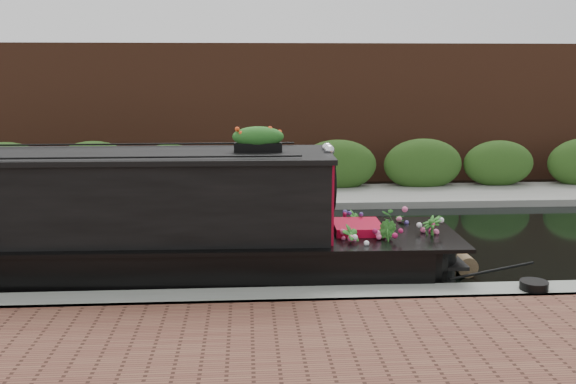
{
  "coord_description": "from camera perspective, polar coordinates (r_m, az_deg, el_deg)",
  "views": [
    {
      "loc": [
        -0.32,
        -11.78,
        3.38
      ],
      "look_at": [
        0.41,
        -0.6,
        1.16
      ],
      "focal_mm": 40.0,
      "sensor_mm": 36.0,
      "label": 1
    }
  ],
  "objects": [
    {
      "name": "near_bank_coping",
      "position": [
        9.13,
        -1.48,
        -10.53
      ],
      "size": [
        40.0,
        0.6,
        0.5
      ],
      "primitive_type": "cube",
      "color": "gray",
      "rests_on": "ground"
    },
    {
      "name": "far_brick_wall",
      "position": [
        19.28,
        -2.72,
        1.09
      ],
      "size": [
        40.0,
        1.0,
        8.0
      ],
      "primitive_type": "cube",
      "color": "#562E1D",
      "rests_on": "ground"
    },
    {
      "name": "ground",
      "position": [
        12.26,
        -2.1,
        -4.82
      ],
      "size": [
        80.0,
        80.0,
        0.0
      ],
      "primitive_type": "plane",
      "color": "black",
      "rests_on": "ground"
    },
    {
      "name": "far_hedge",
      "position": [
        17.21,
        -2.59,
        -0.14
      ],
      "size": [
        40.0,
        1.1,
        2.8
      ],
      "primitive_type": "cube",
      "color": "#2B511B",
      "rests_on": "ground"
    },
    {
      "name": "coiled_mooring_rope",
      "position": [
        9.84,
        21.02,
        -7.75
      ],
      "size": [
        0.4,
        0.4,
        0.12
      ],
      "primitive_type": "cylinder",
      "color": "black",
      "rests_on": "near_bank_coping"
    },
    {
      "name": "far_bank_path",
      "position": [
        16.33,
        -2.53,
        -0.76
      ],
      "size": [
        40.0,
        2.4,
        0.34
      ],
      "primitive_type": "cube",
      "color": "gray",
      "rests_on": "ground"
    },
    {
      "name": "rope_fender",
      "position": [
        10.96,
        15.42,
        -6.25
      ],
      "size": [
        0.34,
        0.38,
        0.34
      ],
      "primitive_type": "cylinder",
      "rotation": [
        1.57,
        0.0,
        0.0
      ],
      "color": "brown",
      "rests_on": "ground"
    },
    {
      "name": "narrowboat",
      "position": [
        10.53,
        -18.18,
        -3.59
      ],
      "size": [
        11.42,
        2.24,
        2.67
      ],
      "rotation": [
        0.0,
        0.0,
        -0.02
      ],
      "color": "black",
      "rests_on": "ground"
    }
  ]
}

